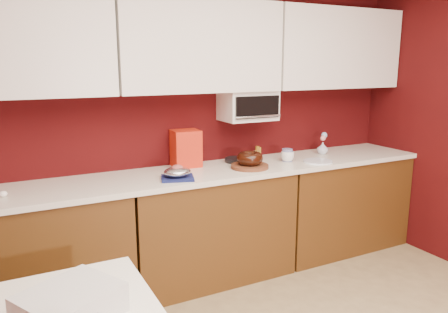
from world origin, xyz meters
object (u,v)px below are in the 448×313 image
foil_ham_nest (177,172)px  newspaper_stack (70,305)px  bundt_cake (250,158)px  flower_vase (323,147)px  pandoro_box (186,148)px  toaster_oven (248,105)px  blue_jar (287,155)px  coffee_mug (287,155)px

foil_ham_nest → newspaper_stack: size_ratio=0.58×
bundt_cake → flower_vase: size_ratio=1.73×
foil_ham_nest → pandoro_box: pandoro_box is taller
toaster_oven → foil_ham_nest: bearing=-157.9°
foil_ham_nest → newspaper_stack: foil_ham_nest is taller
flower_vase → pandoro_box: bearing=174.7°
bundt_cake → blue_jar: 0.42m
foil_ham_nest → coffee_mug: bearing=6.3°
pandoro_box → flower_vase: pandoro_box is taller
toaster_oven → blue_jar: 0.54m
pandoro_box → flower_vase: size_ratio=2.43×
foil_ham_nest → flower_vase: (1.53, 0.23, 0.01)m
blue_jar → newspaper_stack: size_ratio=0.31×
toaster_oven → flower_vase: 0.87m
pandoro_box → bundt_cake: bearing=-30.9°
bundt_cake → flower_vase: bearing=11.2°
pandoro_box → newspaper_stack: (-1.14, -1.60, -0.24)m
blue_jar → pandoro_box: bearing=165.1°
coffee_mug → flower_vase: flower_vase is taller
coffee_mug → newspaper_stack: size_ratio=0.31×
flower_vase → bundt_cake: bearing=-168.8°
coffee_mug → blue_jar: 0.02m
bundt_cake → coffee_mug: size_ratio=1.96×
coffee_mug → flower_vase: size_ratio=0.88×
blue_jar → newspaper_stack: 2.42m
foil_ham_nest → pandoro_box: size_ratio=0.67×
toaster_oven → coffee_mug: bearing=-34.5°
pandoro_box → newspaper_stack: size_ratio=0.86×
bundt_cake → newspaper_stack: 2.05m
foil_ham_nest → coffee_mug: size_ratio=1.85×
coffee_mug → foil_ham_nest: bearing=-173.7°
toaster_oven → pandoro_box: (-0.55, 0.04, -0.33)m
toaster_oven → newspaper_stack: toaster_oven is taller
toaster_oven → bundt_cake: (-0.12, -0.25, -0.40)m
toaster_oven → blue_jar: (0.29, -0.18, -0.42)m
pandoro_box → blue_jar: bearing=-11.1°
pandoro_box → flower_vase: (1.31, -0.12, -0.09)m
foil_ham_nest → pandoro_box: (0.21, 0.35, 0.09)m
toaster_oven → coffee_mug: toaster_oven is taller
coffee_mug → newspaper_stack: bearing=-145.5°
bundt_cake → flower_vase: (0.88, 0.17, -0.02)m
coffee_mug → pandoro_box: bearing=164.1°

